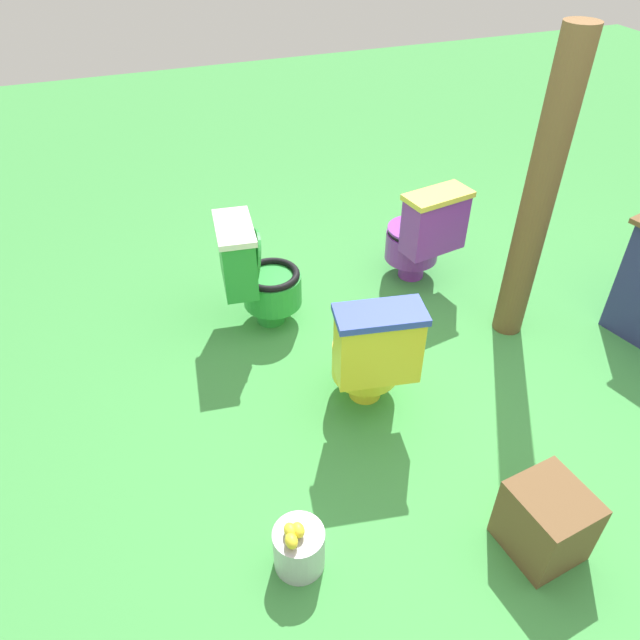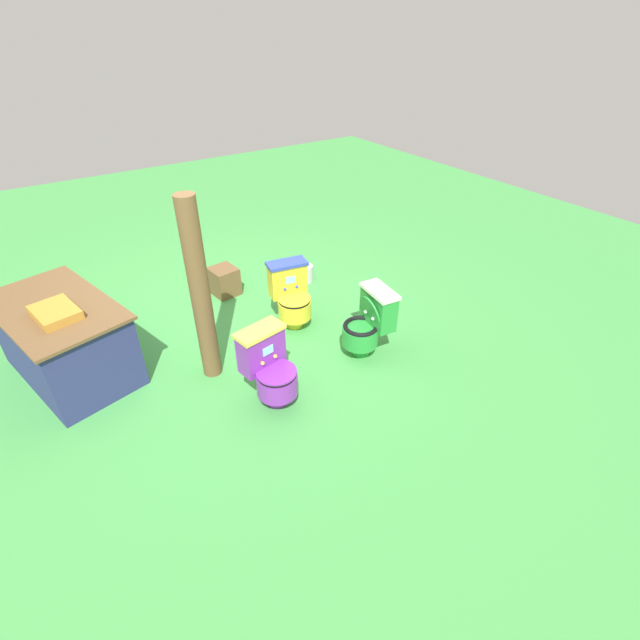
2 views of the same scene
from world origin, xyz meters
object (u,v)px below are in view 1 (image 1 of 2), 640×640
toilet_yellow (371,353)px  lemon_bucket (299,548)px  toilet_purple (422,235)px  wooden_post (538,200)px  small_crate (546,521)px  toilet_green (256,274)px

toilet_yellow → lemon_bucket: size_ratio=2.63×
toilet_purple → wooden_post: 0.91m
toilet_yellow → lemon_bucket: bearing=-120.6°
toilet_yellow → wooden_post: (-0.31, 1.11, 0.53)m
toilet_yellow → small_crate: size_ratio=2.06×
small_crate → toilet_yellow: bearing=-160.9°
wooden_post → small_crate: bearing=-28.9°
wooden_post → toilet_yellow: bearing=-74.4°
toilet_green → wooden_post: wooden_post is taller
toilet_green → toilet_purple: bearing=100.4°
toilet_purple → lemon_bucket: toilet_purple is taller
toilet_yellow → toilet_green: same height
toilet_purple → small_crate: 2.08m
toilet_purple → wooden_post: wooden_post is taller
toilet_green → small_crate: 2.09m
small_crate → lemon_bucket: small_crate is taller
wooden_post → lemon_bucket: (1.08, -1.77, -0.79)m
wooden_post → small_crate: size_ratio=5.12×
toilet_purple → wooden_post: size_ratio=0.40×
toilet_purple → toilet_green: 1.18m
toilet_yellow → wooden_post: 1.27m
toilet_green → lemon_bucket: (1.67, -0.29, -0.26)m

